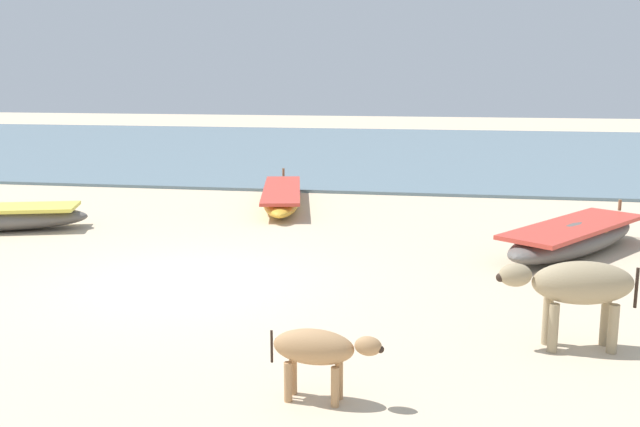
% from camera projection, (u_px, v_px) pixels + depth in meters
% --- Properties ---
extents(ground, '(80.00, 80.00, 0.00)m').
position_uv_depth(ground, '(189.00, 282.00, 10.55)').
color(ground, beige).
extents(sea_water, '(60.00, 20.00, 0.08)m').
position_uv_depth(sea_water, '(349.00, 150.00, 28.00)').
color(sea_water, slate).
rests_on(sea_water, ground).
extents(fishing_boat_2, '(3.08, 3.70, 0.70)m').
position_uv_depth(fishing_boat_2, '(573.00, 237.00, 12.19)').
color(fishing_boat_2, '#5B5651').
rests_on(fishing_boat_2, ground).
extents(fishing_boat_4, '(1.68, 4.41, 0.61)m').
position_uv_depth(fishing_boat_4, '(282.00, 196.00, 16.44)').
color(fishing_boat_4, gold).
rests_on(fishing_boat_4, ground).
extents(cow_adult_dun, '(1.54, 0.58, 1.00)m').
position_uv_depth(cow_adult_dun, '(577.00, 286.00, 7.90)').
color(cow_adult_dun, tan).
rests_on(cow_adult_dun, ground).
extents(calf_near_tan, '(1.08, 0.37, 0.70)m').
position_uv_depth(calf_near_tan, '(318.00, 350.00, 6.67)').
color(calf_near_tan, tan).
rests_on(calf_near_tan, ground).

